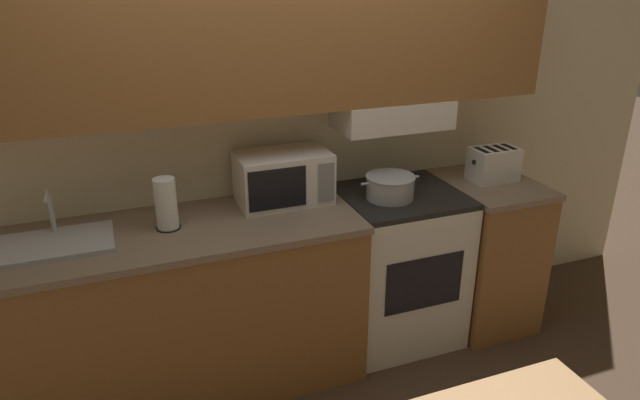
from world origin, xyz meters
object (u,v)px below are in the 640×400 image
Objects in this scene: stove_range at (397,266)px; microwave at (283,178)px; toaster at (494,164)px; cooking_pot at (390,186)px; sink_basin at (54,243)px; paper_towel_roll at (166,204)px.

microwave reaches higher than stove_range.
microwave reaches higher than toaster.
cooking_pot is 0.68× the size of sink_basin.
sink_basin is 0.53m from paper_towel_roll.
toaster is (1.29, -0.12, -0.04)m from microwave.
cooking_pot is at bearing -0.66° from sink_basin.
stove_range is 0.55m from cooking_pot.
stove_range is 1.88m from sink_basin.
microwave is 0.65m from paper_towel_roll.
microwave is 1.29m from toaster.
paper_towel_roll reaches higher than sink_basin.
toaster is at bearing 0.50° from sink_basin.
cooking_pot is 0.72m from toaster.
toaster is 1.10× the size of paper_towel_roll.
sink_basin is at bearing -179.50° from toaster.
stove_range is 0.85m from toaster.
stove_range is 3.60× the size of paper_towel_roll.
microwave is 1.73× the size of toaster.
microwave is at bearing 163.90° from cooking_pot.
paper_towel_roll is (-0.64, -0.13, -0.01)m from microwave.
stove_range is 0.91m from microwave.
cooking_pot reaches higher than stove_range.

